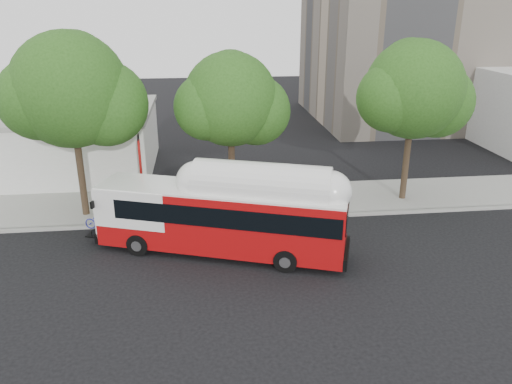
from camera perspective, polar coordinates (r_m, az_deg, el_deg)
ground at (r=23.21m, az=0.86°, el=-7.12°), size 120.00×120.00×0.00m
sidewalk at (r=29.05m, az=-0.81°, el=-1.04°), size 60.00×5.00×0.15m
curb_strip at (r=26.66m, az=-0.24°, el=-3.10°), size 60.00×0.30×0.15m
red_curb_segment at (r=26.52m, az=-6.70°, el=-3.37°), size 10.00×0.32×0.16m
street_tree_left at (r=26.88m, az=-19.39°, el=10.50°), size 6.67×5.80×9.74m
street_tree_mid at (r=26.95m, az=-2.05°, el=10.15°), size 5.75×5.00×8.62m
street_tree_right at (r=29.25m, az=18.32°, el=10.67°), size 6.21×5.40×9.18m
low_commercial_bldg at (r=37.17m, az=-24.23°, el=5.35°), size 16.20×10.20×4.25m
transit_bus at (r=22.72m, az=-3.81°, el=-3.11°), size 12.14×6.08×3.59m
signal_pole at (r=26.37m, az=-12.95°, el=1.57°), size 0.13×0.45×4.73m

